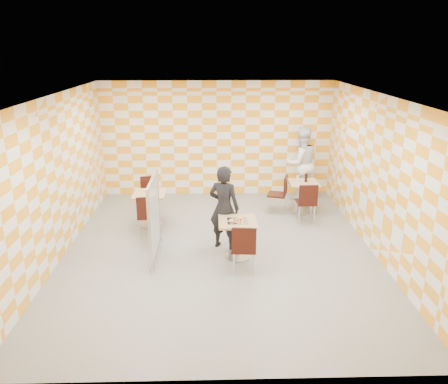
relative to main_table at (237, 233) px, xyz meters
name	(u,v)px	position (x,y,z in m)	size (l,w,h in m)	color
room_shell	(218,170)	(-0.34, 0.83, 0.99)	(7.00, 7.00, 7.00)	gray
main_table	(237,233)	(0.00, 0.00, 0.00)	(0.70, 0.70, 0.75)	tan
second_table	(303,192)	(1.70, 2.35, 0.00)	(0.70, 0.70, 0.75)	tan
empty_table	(150,203)	(-1.85, 1.64, 0.00)	(0.70, 0.70, 0.75)	tan
chair_main_front	(244,246)	(0.08, -0.64, 0.04)	(0.45, 0.46, 0.92)	black
chair_second_front	(307,200)	(1.66, 1.68, 0.04)	(0.42, 0.43, 0.92)	black
chair_second_side	(281,191)	(1.17, 2.31, 0.04)	(0.53, 0.53, 0.92)	black
chair_empty_near	(147,213)	(-1.81, 0.98, 0.04)	(0.47, 0.48, 0.92)	black
chair_empty_far	(150,193)	(-1.93, 2.27, 0.04)	(0.48, 0.49, 0.92)	black
partition	(154,217)	(-1.55, 0.12, 0.28)	(0.08, 1.38, 1.55)	white
man_dark	(224,208)	(-0.24, 0.46, 0.33)	(0.61, 0.40, 1.68)	black
man_white	(301,163)	(1.82, 3.34, 0.44)	(0.92, 0.72, 1.90)	white
pizza_on_foil	(238,220)	(0.00, -0.02, 0.26)	(0.40, 0.40, 0.04)	silver
sport_bottle	(298,178)	(1.58, 2.40, 0.33)	(0.06, 0.06, 0.20)	white
soda_bottle	(306,178)	(1.77, 2.37, 0.34)	(0.07, 0.07, 0.23)	black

